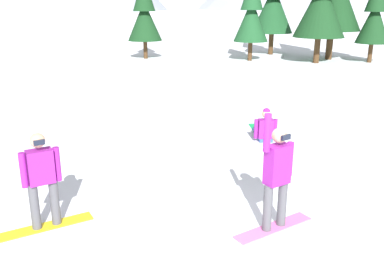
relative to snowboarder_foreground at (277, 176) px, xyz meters
name	(u,v)px	position (x,y,z in m)	size (l,w,h in m)	color
ground_plane	(240,252)	(-0.81, -0.46, -0.96)	(800.00, 800.00, 0.00)	white
snowboarder_foreground	(277,176)	(0.00, 0.00, 0.00)	(1.54, 0.66, 2.02)	pink
snowboarder_midground	(42,179)	(-3.61, 1.20, -0.09)	(1.53, 0.59, 1.66)	yellow
snowboarder_background	(264,128)	(2.01, 4.30, -0.64)	(0.84, 1.79, 0.93)	#335184
pine_tree_broad	(144,13)	(2.33, 21.93, 1.95)	(2.22, 2.22, 5.33)	#472D19
pine_tree_slender	(252,12)	(8.48, 18.91, 2.04)	(2.15, 2.15, 5.50)	#472D19
pine_tree_twin	(375,14)	(15.21, 15.89, 1.95)	(1.99, 1.99, 5.34)	#472D19
pine_tree_tall	(273,0)	(11.31, 21.46, 2.77)	(2.87, 2.87, 6.84)	#472D19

